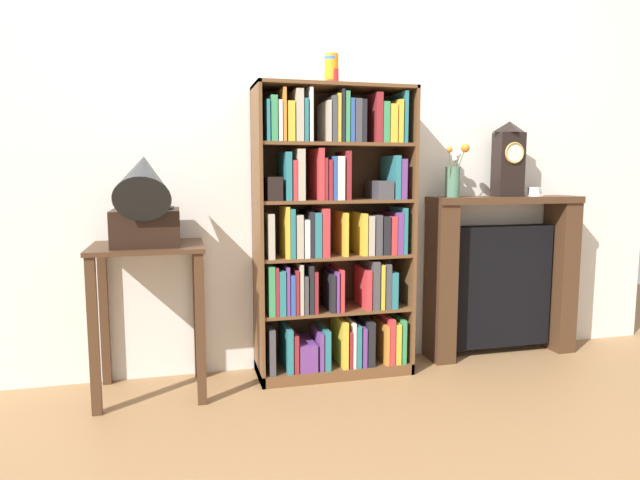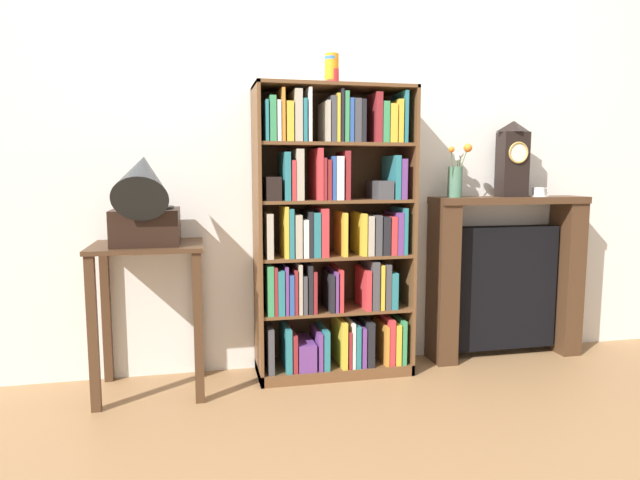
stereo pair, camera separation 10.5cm
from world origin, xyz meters
name	(u,v)px [view 2 (the right image)]	position (x,y,z in m)	size (l,w,h in m)	color
ground_plane	(337,379)	(0.00, 0.00, -0.01)	(7.32, 6.40, 0.02)	#997047
wall_back	(335,141)	(0.06, 0.30, 1.30)	(4.32, 0.08, 2.60)	silver
bookshelf	(333,240)	(-0.01, 0.09, 0.76)	(0.85, 0.33, 1.58)	brown
cup_stack	(332,70)	(-0.01, 0.12, 1.66)	(0.08, 0.08, 0.17)	red
side_table_left	(149,285)	(-0.98, 0.03, 0.56)	(0.54, 0.45, 0.77)	#472D1C
gramophone	(144,201)	(-0.98, -0.04, 0.98)	(0.32, 0.52, 0.54)	black
fireplace_mantel	(504,278)	(1.09, 0.16, 0.48)	(0.94, 0.24, 0.98)	#472D1C
mantel_clock	(513,159)	(1.10, 0.14, 1.20)	(0.16, 0.12, 0.44)	black
flower_vase	(456,177)	(0.74, 0.13, 1.10)	(0.14, 0.13, 0.31)	#4C7A60
teacup_with_saucer	(539,192)	(1.28, 0.14, 1.00)	(0.12, 0.12, 0.05)	white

